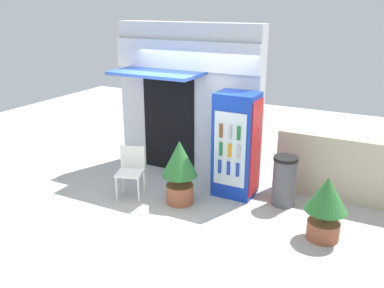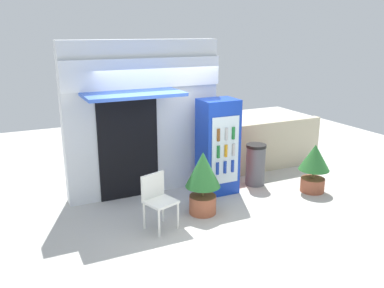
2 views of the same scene
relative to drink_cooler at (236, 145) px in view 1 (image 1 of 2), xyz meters
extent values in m
plane|color=beige|center=(-1.04, -0.79, -0.95)|extent=(16.00, 16.00, 0.00)
cube|color=silver|center=(-1.32, 0.67, 0.56)|extent=(3.08, 0.34, 3.02)
cube|color=white|center=(-1.32, 0.47, 1.46)|extent=(3.08, 0.08, 0.55)
cube|color=blue|center=(-1.69, 0.06, 1.15)|extent=(1.72, 0.90, 0.06)
cube|color=black|center=(-1.69, 0.49, 0.08)|extent=(1.17, 0.03, 2.06)
cube|color=#1438B2|center=(-0.01, 0.01, 0.00)|extent=(0.73, 0.58, 1.91)
cube|color=silver|center=(-0.01, -0.29, 0.00)|extent=(0.58, 0.02, 1.33)
cube|color=red|center=(0.37, 0.01, 0.00)|extent=(0.02, 0.52, 1.72)
cylinder|color=#1938A5|center=(-0.18, -0.31, -0.33)|extent=(0.06, 0.06, 0.24)
cylinder|color=#1938A5|center=(-0.01, -0.31, -0.33)|extent=(0.06, 0.06, 0.24)
cylinder|color=#1938A5|center=(0.16, -0.31, -0.33)|extent=(0.06, 0.06, 0.24)
cylinder|color=#196B2D|center=(-0.17, -0.31, 0.00)|extent=(0.06, 0.06, 0.24)
cylinder|color=orange|center=(0.00, -0.31, 0.00)|extent=(0.06, 0.06, 0.24)
cylinder|color=#B2B2B7|center=(0.16, -0.31, 0.00)|extent=(0.06, 0.06, 0.24)
cylinder|color=brown|center=(-0.17, -0.31, 0.33)|extent=(0.06, 0.06, 0.24)
cylinder|color=#B2B2B7|center=(0.00, -0.31, 0.33)|extent=(0.06, 0.06, 0.24)
cylinder|color=#196B2D|center=(0.15, -0.31, 0.33)|extent=(0.06, 0.06, 0.24)
cylinder|color=white|center=(-1.75, -1.26, -0.72)|extent=(0.04, 0.04, 0.46)
cylinder|color=white|center=(-1.37, -1.13, -0.72)|extent=(0.04, 0.04, 0.46)
cylinder|color=white|center=(-1.88, -0.89, -0.72)|extent=(0.04, 0.04, 0.46)
cylinder|color=white|center=(-1.50, -0.76, -0.72)|extent=(0.04, 0.04, 0.46)
cube|color=white|center=(-1.62, -1.01, -0.47)|extent=(0.57, 0.57, 0.04)
cube|color=white|center=(-1.69, -0.82, -0.24)|extent=(0.45, 0.18, 0.42)
cylinder|color=#AD5B3D|center=(-0.73, -0.78, -0.79)|extent=(0.49, 0.49, 0.33)
cylinder|color=brown|center=(-0.73, -0.78, -0.53)|extent=(0.05, 0.05, 0.18)
cone|color=#2D7533|center=(-0.73, -0.78, -0.12)|extent=(0.63, 0.63, 0.63)
cylinder|color=#995138|center=(1.76, -0.83, -0.81)|extent=(0.48, 0.48, 0.28)
cylinder|color=brown|center=(1.76, -0.83, -0.58)|extent=(0.05, 0.05, 0.19)
cone|color=#2D7533|center=(1.76, -0.83, -0.22)|extent=(0.62, 0.62, 0.53)
cylinder|color=#595960|center=(0.91, 0.00, -0.54)|extent=(0.40, 0.40, 0.83)
cylinder|color=black|center=(0.91, 0.00, -0.10)|extent=(0.42, 0.42, 0.06)
cube|color=beige|center=(1.86, 0.66, -0.37)|extent=(2.54, 0.21, 1.16)
camera|label=1|loc=(2.54, -6.59, 2.41)|focal=38.80mm
camera|label=2|loc=(-3.75, -6.69, 2.23)|focal=37.46mm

